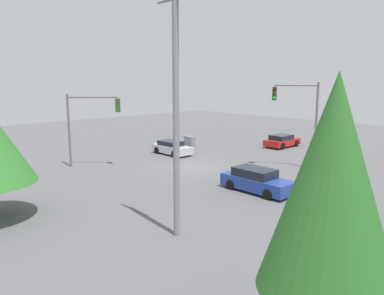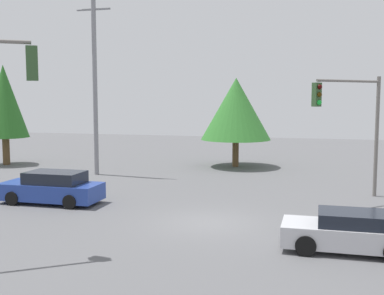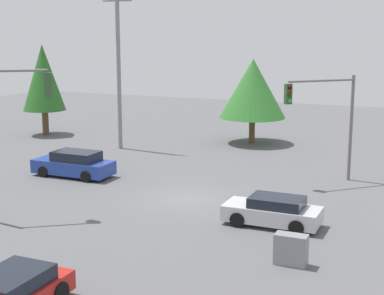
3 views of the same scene
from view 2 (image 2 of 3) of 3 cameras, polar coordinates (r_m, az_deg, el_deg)
name	(u,v)px [view 2 (image 2 of 3)]	position (r m, az deg, el deg)	size (l,w,h in m)	color
ground_plane	(209,223)	(18.82, 2.01, -8.91)	(80.00, 80.00, 0.00)	#5B5B5E
sedan_blue	(52,188)	(22.96, -16.26, -4.63)	(4.62, 1.95, 1.46)	#233D93
sedan_silver	(349,232)	(16.12, 18.15, -9.48)	(4.08, 1.85, 1.27)	silver
traffic_signal_cross	(353,115)	(23.59, 18.54, 3.71)	(3.17, 3.11, 5.82)	slate
utility_pole_tall	(95,75)	(30.47, -11.45, 8.39)	(2.20, 0.28, 11.73)	gray
tree_left	(4,102)	(36.77, -21.37, 5.08)	(3.31, 3.31, 7.11)	brown
tree_corner	(236,109)	(33.43, 5.23, 4.57)	(4.83, 4.83, 6.16)	brown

